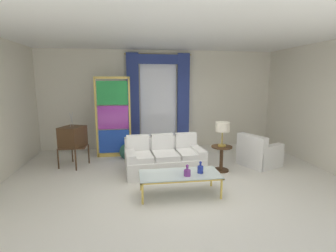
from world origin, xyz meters
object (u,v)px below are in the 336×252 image
couch_white_long (164,159)px  bottle_crystal_tall (200,169)px  stained_glass_divider (113,119)px  coffee_table (180,175)px  bottle_blue_decanter (187,172)px  vintage_tv (73,137)px  armchair_white (258,154)px  table_lamp_brass (222,128)px  peacock_figurine (128,152)px  round_side_table (221,156)px

couch_white_long → bottle_crystal_tall: 1.40m
stained_glass_divider → coffee_table: bearing=-63.2°
coffee_table → bottle_crystal_tall: size_ratio=6.59×
coffee_table → bottle_blue_decanter: bearing=-51.0°
couch_white_long → coffee_table: 1.27m
vintage_tv → armchair_white: bearing=-7.7°
bottle_blue_decanter → vintage_tv: bearing=138.6°
bottle_crystal_tall → vintage_tv: bearing=143.1°
table_lamp_brass → coffee_table: bearing=-137.2°
bottle_blue_decanter → table_lamp_brass: bearing=48.7°
bottle_crystal_tall → armchair_white: (1.87, 1.39, -0.20)m
couch_white_long → bottle_blue_decanter: (0.24, -1.40, 0.18)m
vintage_tv → peacock_figurine: size_ratio=2.24×
bottle_crystal_tall → vintage_tv: size_ratio=0.17×
round_side_table → table_lamp_brass: bearing=0.0°
armchair_white → vintage_tv: bearing=172.3°
bottle_crystal_tall → round_side_table: 1.42m
couch_white_long → armchair_white: (2.39, 0.10, -0.02)m
couch_white_long → table_lamp_brass: bearing=-6.1°
coffee_table → round_side_table: round_side_table is taller
couch_white_long → round_side_table: bearing=-6.1°
bottle_crystal_tall → table_lamp_brass: 1.51m
bottle_crystal_tall → peacock_figurine: bearing=120.5°
couch_white_long → bottle_crystal_tall: size_ratio=8.06×
bottle_blue_decanter → bottle_crystal_tall: size_ratio=0.94×
couch_white_long → armchair_white: bearing=2.4°
armchair_white → stained_glass_divider: stained_glass_divider is taller
coffee_table → armchair_white: size_ratio=1.39×
bottle_blue_decanter → bottle_crystal_tall: (0.27, 0.11, 0.01)m
vintage_tv → round_side_table: (3.49, -0.86, -0.37)m
bottle_crystal_tall → peacock_figurine: 2.68m
couch_white_long → round_side_table: couch_white_long is taller
couch_white_long → stained_glass_divider: bearing=130.8°
bottle_blue_decanter → bottle_crystal_tall: 0.29m
bottle_blue_decanter → stained_glass_divider: (-1.45, 2.80, 0.58)m
couch_white_long → bottle_blue_decanter: couch_white_long is taller
bottle_crystal_tall → table_lamp_brass: (0.82, 1.14, 0.54)m
couch_white_long → stained_glass_divider: 2.00m
armchair_white → bottle_blue_decanter: bearing=-145.1°
table_lamp_brass → armchair_white: bearing=13.1°
stained_glass_divider → table_lamp_brass: size_ratio=3.86×
vintage_tv → armchair_white: 4.60m
bottle_blue_decanter → armchair_white: bearing=34.9°
coffee_table → table_lamp_brass: size_ratio=2.61×
bottle_crystal_tall → table_lamp_brass: size_ratio=0.40×
coffee_table → bottle_blue_decanter: size_ratio=6.99×
bottle_crystal_tall → couch_white_long: bearing=111.9°
peacock_figurine → stained_glass_divider: bearing=133.6°
vintage_tv → armchair_white: size_ratio=1.26×
couch_white_long → armchair_white: couch_white_long is taller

